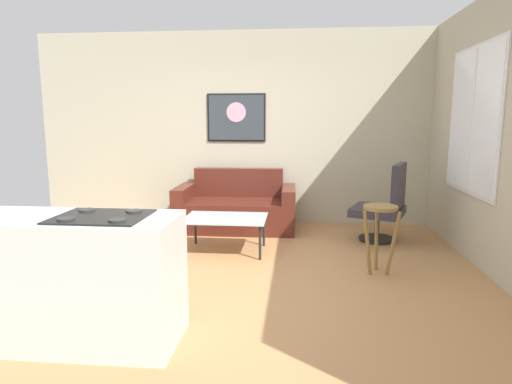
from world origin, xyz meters
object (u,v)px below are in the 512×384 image
couch (236,209)px  bar_stool (380,221)px  wall_painting (236,118)px  armchair (385,205)px  coffee_table (226,220)px

couch → bar_stool: couch is taller
wall_painting → bar_stool: bearing=-50.9°
couch → armchair: (1.96, -0.48, 0.19)m
couch → coffee_table: (0.03, -1.09, 0.10)m
armchair → wall_painting: size_ratio=1.16×
armchair → bar_stool: 1.22m
couch → armchair: 2.02m
coffee_table → bar_stool: size_ratio=1.37×
coffee_table → armchair: armchair is taller
bar_stool → coffee_table: bearing=160.8°
couch → coffee_table: bearing=-88.4°
coffee_table → armchair: (1.92, 0.62, 0.09)m
coffee_table → wall_painting: wall_painting is taller
armchair → wall_painting: wall_painting is taller
bar_stool → couch: bearing=135.1°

